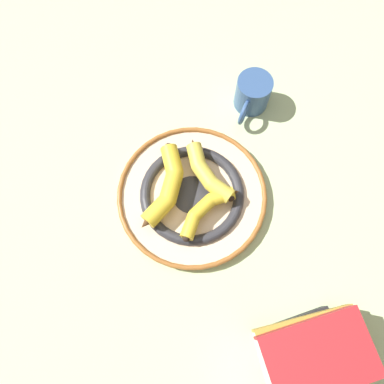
{
  "coord_description": "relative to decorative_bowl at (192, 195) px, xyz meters",
  "views": [
    {
      "loc": [
        0.29,
        -0.04,
        0.84
      ],
      "look_at": [
        0.02,
        -0.01,
        0.04
      ],
      "focal_mm": 35.0,
      "sensor_mm": 36.0,
      "label": 1
    }
  ],
  "objects": [
    {
      "name": "ground_plane",
      "position": [
        -0.02,
        0.01,
        -0.02
      ],
      "size": [
        2.8,
        2.8,
        0.0
      ],
      "primitive_type": "plane",
      "color": "#B2C693"
    },
    {
      "name": "decorative_bowl",
      "position": [
        0.0,
        0.0,
        0.0
      ],
      "size": [
        0.35,
        0.35,
        0.03
      ],
      "color": "beige",
      "rests_on": "ground_plane"
    },
    {
      "name": "banana_a",
      "position": [
        -0.01,
        -0.06,
        0.04
      ],
      "size": [
        0.2,
        0.12,
        0.04
      ],
      "rotation": [
        0.0,
        0.0,
        2.77
      ],
      "color": "gold",
      "rests_on": "decorative_bowl"
    },
    {
      "name": "banana_b",
      "position": [
        -0.04,
        0.04,
        0.04
      ],
      "size": [
        0.17,
        0.1,
        0.04
      ],
      "rotation": [
        0.0,
        0.0,
        0.45
      ],
      "color": "gold",
      "rests_on": "decorative_bowl"
    },
    {
      "name": "banana_c",
      "position": [
        0.05,
        0.03,
        0.03
      ],
      "size": [
        0.11,
        0.15,
        0.03
      ],
      "rotation": [
        0.0,
        0.0,
        -0.92
      ],
      "color": "gold",
      "rests_on": "decorative_bowl"
    },
    {
      "name": "book_stack",
      "position": [
        0.36,
        0.18,
        0.05
      ],
      "size": [
        0.16,
        0.22,
        0.12
      ],
      "rotation": [
        0.0,
        0.0,
        4.83
      ],
      "color": "black",
      "rests_on": "ground_plane"
    },
    {
      "name": "coffee_mug",
      "position": [
        -0.23,
        0.18,
        0.03
      ],
      "size": [
        0.13,
        0.1,
        0.09
      ],
      "rotation": [
        0.0,
        0.0,
        5.74
      ],
      "color": "#335184",
      "rests_on": "ground_plane"
    }
  ]
}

